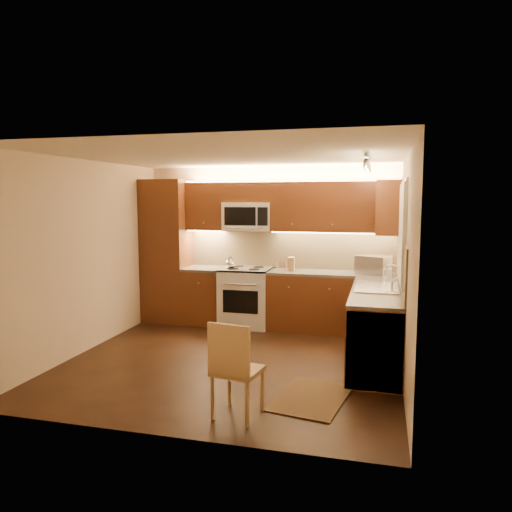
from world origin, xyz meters
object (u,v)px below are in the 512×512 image
(stove, at_px, (246,297))
(toaster_oven, at_px, (373,265))
(kettle, at_px, (230,263))
(dining_chair, at_px, (238,368))
(sink, at_px, (377,282))
(soap_bottle, at_px, (387,271))
(knife_block, at_px, (291,264))
(microwave, at_px, (248,216))

(stove, bearing_deg, toaster_oven, 1.10)
(kettle, bearing_deg, toaster_oven, 16.75)
(stove, height_order, kettle, kettle)
(stove, bearing_deg, dining_chair, -75.78)
(stove, xyz_separation_m, sink, (2.00, -1.12, 0.52))
(kettle, distance_m, soap_bottle, 2.36)
(knife_block, distance_m, dining_chair, 3.23)
(soap_bottle, distance_m, dining_chair, 3.16)
(sink, bearing_deg, kettle, 155.83)
(sink, relative_size, kettle, 4.53)
(kettle, xyz_separation_m, knife_block, (0.93, 0.17, -0.01))
(toaster_oven, xyz_separation_m, soap_bottle, (0.20, -0.37, -0.03))
(kettle, height_order, soap_bottle, kettle)
(microwave, xyz_separation_m, dining_chair, (0.80, -3.28, -1.27))
(knife_block, xyz_separation_m, dining_chair, (0.09, -3.18, -0.55))
(sink, distance_m, soap_bottle, 0.80)
(microwave, xyz_separation_m, kettle, (-0.22, -0.26, -0.71))
(stove, xyz_separation_m, toaster_oven, (1.93, 0.04, 0.57))
(dining_chair, bearing_deg, soap_bottle, 73.77)
(stove, xyz_separation_m, soap_bottle, (2.13, -0.34, 0.54))
(knife_block, relative_size, soap_bottle, 1.03)
(toaster_oven, height_order, dining_chair, toaster_oven)
(stove, distance_m, microwave, 1.27)
(stove, bearing_deg, sink, -29.36)
(stove, relative_size, soap_bottle, 4.54)
(stove, bearing_deg, soap_bottle, -8.93)
(sink, distance_m, toaster_oven, 1.17)
(knife_block, bearing_deg, microwave, 167.07)
(microwave, distance_m, toaster_oven, 2.05)
(toaster_oven, xyz_separation_m, knife_block, (-1.22, 0.00, -0.03))
(knife_block, relative_size, dining_chair, 0.23)
(kettle, distance_m, dining_chair, 3.23)
(toaster_oven, distance_m, soap_bottle, 0.42)
(knife_block, distance_m, soap_bottle, 1.47)
(sink, distance_m, knife_block, 1.74)
(kettle, bearing_deg, stove, 42.92)
(microwave, bearing_deg, knife_block, -7.70)
(microwave, relative_size, toaster_oven, 1.71)
(stove, height_order, dining_chair, stove)
(sink, relative_size, toaster_oven, 1.93)
(stove, relative_size, toaster_oven, 2.07)
(soap_bottle, bearing_deg, dining_chair, -140.04)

